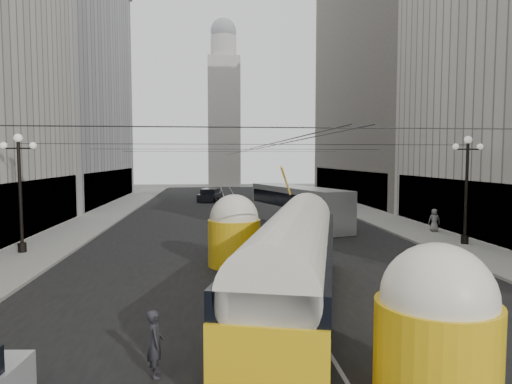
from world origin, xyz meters
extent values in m
cube|color=black|center=(0.00, 32.50, 0.00)|extent=(20.00, 85.00, 0.02)
cube|color=gray|center=(-12.00, 36.00, 0.07)|extent=(4.00, 72.00, 0.15)
cube|color=gray|center=(12.00, 36.00, 0.07)|extent=(4.00, 72.00, 0.15)
cube|color=gray|center=(-0.75, 32.50, 0.00)|extent=(0.12, 85.00, 0.04)
cube|color=gray|center=(0.75, 32.50, 0.00)|extent=(0.12, 85.00, 0.04)
cube|color=black|center=(-14.05, 24.00, 2.00)|extent=(0.10, 18.00, 3.60)
cube|color=#999999|center=(-20.00, 48.00, 14.00)|extent=(12.00, 28.00, 28.00)
cube|color=black|center=(-14.05, 48.00, 2.00)|extent=(0.10, 25.20, 3.60)
cube|color=black|center=(14.05, 22.00, 2.00)|extent=(0.10, 18.00, 3.60)
cube|color=#514C47|center=(20.00, 48.00, 16.00)|extent=(12.00, 32.00, 32.00)
cube|color=black|center=(14.05, 48.00, 2.00)|extent=(0.10, 28.80, 3.60)
cube|color=#B2AFA8|center=(0.00, 80.00, 12.00)|extent=(6.00, 6.00, 24.00)
cylinder|color=#B2AFA8|center=(0.00, 80.00, 26.00)|extent=(4.80, 4.80, 4.00)
sphere|color=gray|center=(0.00, 80.00, 28.96)|extent=(4.80, 4.80, 4.80)
cylinder|color=black|center=(-12.60, 18.00, 3.15)|extent=(0.18, 0.18, 6.00)
cylinder|color=black|center=(-12.60, 18.00, 0.40)|extent=(0.44, 0.44, 0.50)
cylinder|color=black|center=(-12.60, 18.00, 5.75)|extent=(1.60, 0.08, 0.08)
sphere|color=white|center=(-12.60, 18.00, 6.30)|extent=(0.44, 0.44, 0.44)
sphere|color=white|center=(-13.35, 18.00, 5.90)|extent=(0.36, 0.36, 0.36)
sphere|color=white|center=(-11.85, 18.00, 5.90)|extent=(0.36, 0.36, 0.36)
cylinder|color=black|center=(12.60, 18.00, 3.15)|extent=(0.18, 0.18, 6.00)
cylinder|color=black|center=(12.60, 18.00, 0.40)|extent=(0.44, 0.44, 0.50)
cylinder|color=black|center=(12.60, 18.00, 5.75)|extent=(1.60, 0.08, 0.08)
sphere|color=white|center=(12.60, 18.00, 6.30)|extent=(0.44, 0.44, 0.44)
sphere|color=white|center=(11.85, 18.00, 5.90)|extent=(0.36, 0.36, 0.36)
sphere|color=white|center=(13.35, 18.00, 5.90)|extent=(0.36, 0.36, 0.36)
cylinder|color=black|center=(0.00, 4.00, 6.00)|extent=(25.00, 0.03, 0.03)
cylinder|color=black|center=(0.00, 18.00, 6.00)|extent=(25.00, 0.03, 0.03)
cylinder|color=black|center=(0.00, 32.00, 6.00)|extent=(25.00, 0.03, 0.03)
cylinder|color=black|center=(0.00, 46.00, 6.00)|extent=(25.00, 0.03, 0.03)
cylinder|color=black|center=(0.00, 36.00, 5.80)|extent=(0.03, 72.00, 0.03)
cylinder|color=black|center=(0.40, 36.00, 5.80)|extent=(0.03, 72.00, 0.03)
cube|color=gold|center=(0.50, 7.88, 1.03)|extent=(6.09, 13.93, 1.67)
cube|color=black|center=(0.50, 7.88, 0.25)|extent=(5.98, 13.53, 0.29)
cube|color=black|center=(0.50, 7.88, 2.11)|extent=(6.05, 13.73, 0.83)
cylinder|color=silver|center=(0.50, 7.88, 2.40)|extent=(5.75, 13.65, 2.26)
cylinder|color=gold|center=(2.29, 1.35, 1.13)|extent=(2.55, 2.55, 2.26)
sphere|color=silver|center=(2.29, 1.35, 2.31)|extent=(2.36, 2.36, 2.36)
cylinder|color=gold|center=(-1.29, 14.41, 1.13)|extent=(2.55, 2.55, 2.26)
sphere|color=silver|center=(-1.29, 14.41, 2.31)|extent=(2.36, 2.36, 2.36)
cube|color=#B0B3B6|center=(4.26, 27.20, 1.53)|extent=(6.02, 12.07, 2.97)
cube|color=black|center=(4.26, 27.20, 2.03)|extent=(5.91, 11.68, 1.09)
cube|color=black|center=(4.26, 21.31, 1.88)|extent=(2.20, 0.80, 1.39)
cylinder|color=black|center=(3.03, 23.22, 0.50)|extent=(0.30, 0.99, 0.99)
cylinder|color=black|center=(5.50, 23.22, 0.50)|extent=(0.30, 0.99, 0.99)
cylinder|color=black|center=(3.03, 31.18, 0.50)|extent=(0.30, 0.99, 0.99)
cylinder|color=black|center=(5.50, 31.18, 0.50)|extent=(0.30, 0.99, 0.99)
cube|color=#BDBDBD|center=(4.17, 47.11, 0.44)|extent=(2.24, 4.34, 0.74)
cube|color=black|center=(4.17, 47.11, 0.96)|extent=(1.79, 2.46, 0.70)
cylinder|color=black|center=(3.40, 45.70, 0.30)|extent=(0.22, 0.59, 0.59)
cylinder|color=black|center=(4.94, 45.70, 0.30)|extent=(0.22, 0.59, 0.59)
cylinder|color=black|center=(3.40, 48.52, 0.30)|extent=(0.22, 0.59, 0.59)
cylinder|color=black|center=(4.94, 48.52, 0.30)|extent=(0.22, 0.59, 0.59)
cube|color=black|center=(-2.58, 48.01, 0.52)|extent=(3.12, 5.22, 0.87)
cube|color=black|center=(-2.58, 48.01, 1.13)|extent=(2.36, 3.03, 0.82)
cylinder|color=black|center=(-3.48, 46.34, 0.35)|extent=(0.22, 0.69, 0.69)
cylinder|color=black|center=(-1.68, 46.34, 0.35)|extent=(0.22, 0.69, 0.69)
cylinder|color=black|center=(-3.48, 49.67, 0.35)|extent=(0.22, 0.69, 0.69)
cylinder|color=black|center=(-1.68, 49.67, 0.35)|extent=(0.22, 0.69, 0.69)
imported|color=#232328|center=(-3.73, 3.29, 0.81)|extent=(0.49, 0.65, 1.63)
imported|color=#BAB7AE|center=(2.35, 1.07, 0.93)|extent=(0.71, 0.91, 1.87)
imported|color=slate|center=(12.98, 22.51, 0.94)|extent=(0.85, 0.62, 1.58)
camera|label=1|loc=(-2.35, -7.48, 5.23)|focal=32.00mm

